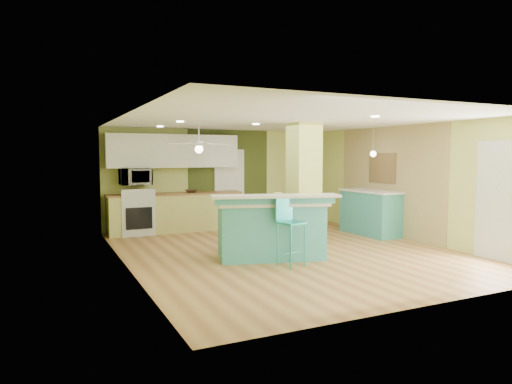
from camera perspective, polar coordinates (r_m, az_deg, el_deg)
floor at (r=8.85m, az=3.98°, el=-7.48°), size 6.00×7.00×0.01m
ceiling at (r=8.68m, az=4.07°, el=8.95°), size 6.00×7.00×0.01m
wall_back at (r=11.85m, az=-4.33°, el=1.71°), size 6.00×0.01×2.50m
wall_front at (r=5.89m, az=21.02°, el=-1.51°), size 6.00×0.01×2.50m
wall_left at (r=7.66m, az=-15.95°, el=-0.03°), size 0.01×7.00×2.50m
wall_right at (r=10.48m, az=18.49°, el=1.11°), size 0.01×7.00×2.50m
wood_panel at (r=10.91m, az=16.24°, el=1.29°), size 0.02×3.40×2.50m
olive_accent at (r=11.91m, az=-3.41°, el=1.73°), size 2.20×0.02×2.50m
interior_door at (r=11.89m, az=-3.35°, el=0.52°), size 0.82×0.05×2.00m
french_door at (r=8.96m, az=28.53°, el=-1.05°), size 0.04×1.08×2.10m
column at (r=9.43m, az=5.97°, el=0.96°), size 0.55×0.55×2.50m
kitchen_run at (r=11.22m, az=-9.96°, el=-2.50°), size 3.25×0.63×0.94m
stove at (r=11.00m, az=-14.72°, el=-2.79°), size 0.76×0.66×1.08m
upper_cabinets at (r=11.25m, az=-10.23°, el=5.06°), size 3.20×0.34×0.80m
microwave at (r=10.93m, az=-14.83°, el=1.85°), size 0.70×0.48×0.39m
ceiling_fan at (r=10.05m, az=-7.15°, el=5.89°), size 1.41×1.41×0.61m
pendant_lamp at (r=10.79m, az=14.44°, el=4.66°), size 0.14×0.14×0.69m
wall_decor at (r=11.03m, az=15.50°, el=2.90°), size 0.03×0.90×0.70m
peninsula at (r=8.22m, az=1.85°, el=-4.50°), size 2.31×1.70×1.18m
bar_stool at (r=7.64m, az=4.01°, el=-3.53°), size 0.46×0.46×1.15m
side_counter at (r=10.98m, az=14.13°, el=-2.47°), size 0.68×1.61×1.04m
fruit_bowl at (r=11.20m, az=-8.09°, el=0.11°), size 0.37×0.37×0.07m
canister at (r=8.25m, az=2.75°, el=-0.61°), size 0.16×0.16×0.15m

